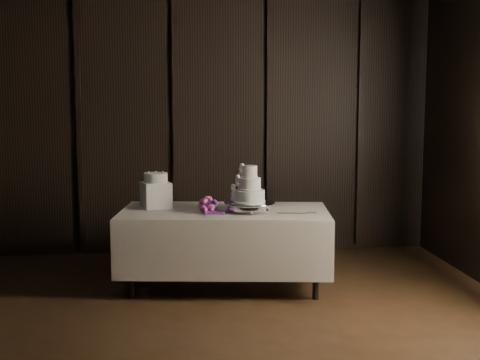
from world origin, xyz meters
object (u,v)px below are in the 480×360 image
Objects in this scene: wedding_cake at (247,188)px; bouquet at (209,206)px; box_pedestal at (156,195)px; cake_stand at (249,207)px; display_table at (225,245)px; small_cake at (156,178)px.

wedding_cake is 0.91× the size of bouquet.
wedding_cake is at bearing -20.82° from box_pedestal.
box_pedestal reaches higher than cake_stand.
small_cake reaches higher than display_table.
display_table is 9.14× the size of small_cake.
wedding_cake is at bearing -20.82° from small_cake.
display_table is at bearing 156.37° from cake_stand.
wedding_cake reaches higher than small_cake.
small_cake is (-0.86, 0.33, 0.07)m from wedding_cake.
wedding_cake is 1.34× the size of box_pedestal.
cake_stand is at bearing -19.44° from box_pedestal.
small_cake is at bearing 160.56° from cake_stand.
display_table is at bearing -17.92° from box_pedestal.
wedding_cake reaches higher than box_pedestal.
bouquet is 0.64m from small_cake.
display_table is at bearing -17.92° from small_cake.
wedding_cake is 0.40m from bouquet.
display_table is 4.34× the size of cake_stand.
bouquet reaches higher than cake_stand.
display_table is 8.07× the size of box_pedestal.
box_pedestal is (-0.66, 0.21, 0.47)m from display_table.
wedding_cake is (-0.03, -0.01, 0.18)m from cake_stand.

